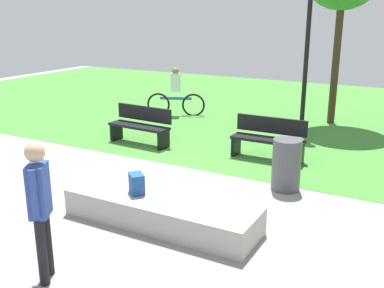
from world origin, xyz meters
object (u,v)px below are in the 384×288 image
(skater_performing_trick, at_px, (40,202))
(park_bench_center_lawn, at_px, (141,124))
(trash_bin, at_px, (286,165))
(cyclist_on_bicycle, at_px, (176,95))
(lamp_post, at_px, (307,43))
(concrete_ledge, at_px, (161,211))
(park_bench_by_oak, at_px, (269,138))
(backpack_on_ledge, at_px, (137,184))

(skater_performing_trick, relative_size, park_bench_center_lawn, 1.07)
(trash_bin, relative_size, cyclist_on_bicycle, 0.56)
(park_bench_center_lawn, height_order, trash_bin, trash_bin)
(lamp_post, bearing_deg, trash_bin, -78.23)
(concrete_ledge, relative_size, lamp_post, 0.80)
(skater_performing_trick, distance_m, park_bench_by_oak, 5.83)
(park_bench_center_lawn, relative_size, lamp_post, 0.43)
(skater_performing_trick, distance_m, park_bench_center_lawn, 5.91)
(concrete_ledge, xyz_separation_m, cyclist_on_bicycle, (-3.64, 6.57, 0.42))
(concrete_ledge, height_order, cyclist_on_bicycle, cyclist_on_bicycle)
(park_bench_center_lawn, bearing_deg, park_bench_by_oak, 6.73)
(concrete_ledge, relative_size, cyclist_on_bicycle, 1.80)
(backpack_on_ledge, height_order, skater_performing_trick, skater_performing_trick)
(concrete_ledge, distance_m, park_bench_center_lawn, 4.45)
(concrete_ledge, bearing_deg, park_bench_center_lawn, 128.86)
(trash_bin, bearing_deg, concrete_ledge, -118.45)
(concrete_ledge, height_order, backpack_on_ledge, backpack_on_ledge)
(skater_performing_trick, bearing_deg, concrete_ledge, 77.56)
(cyclist_on_bicycle, bearing_deg, park_bench_by_oak, -34.46)
(park_bench_by_oak, bearing_deg, park_bench_center_lawn, -173.27)
(concrete_ledge, bearing_deg, lamp_post, 86.73)
(backpack_on_ledge, height_order, park_bench_by_oak, park_bench_by_oak)
(concrete_ledge, distance_m, skater_performing_trick, 2.13)
(skater_performing_trick, relative_size, cyclist_on_bicycle, 1.02)
(lamp_post, bearing_deg, skater_performing_trick, -95.41)
(concrete_ledge, xyz_separation_m, backpack_on_ledge, (-0.44, -0.00, 0.37))
(skater_performing_trick, height_order, cyclist_on_bicycle, skater_performing_trick)
(lamp_post, bearing_deg, park_bench_by_oak, -90.37)
(concrete_ledge, xyz_separation_m, park_bench_center_lawn, (-2.79, 3.46, 0.27))
(concrete_ledge, distance_m, cyclist_on_bicycle, 7.53)
(concrete_ledge, xyz_separation_m, park_bench_by_oak, (0.35, 3.83, 0.27))
(concrete_ledge, height_order, park_bench_by_oak, park_bench_by_oak)
(park_bench_center_lawn, distance_m, lamp_post, 4.73)
(backpack_on_ledge, bearing_deg, park_bench_by_oak, 120.03)
(park_bench_center_lawn, bearing_deg, skater_performing_trick, -66.28)
(park_bench_center_lawn, bearing_deg, trash_bin, -16.33)
(park_bench_by_oak, bearing_deg, skater_performing_trick, -97.68)
(trash_bin, bearing_deg, skater_performing_trick, -111.55)
(lamp_post, bearing_deg, backpack_on_ledge, -97.11)
(backpack_on_ledge, height_order, park_bench_center_lawn, park_bench_center_lawn)
(lamp_post, distance_m, cyclist_on_bicycle, 4.36)
(park_bench_by_oak, bearing_deg, trash_bin, -60.29)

